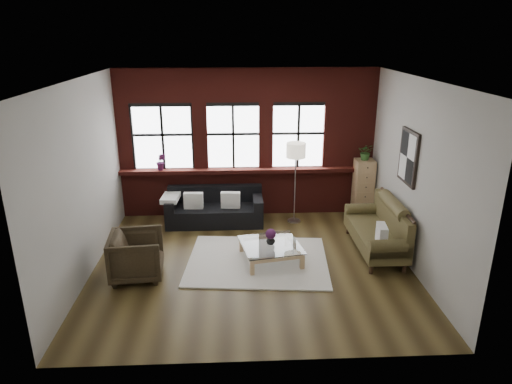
{
  "coord_description": "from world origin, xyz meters",
  "views": [
    {
      "loc": [
        -0.27,
        -7.17,
        3.9
      ],
      "look_at": [
        0.1,
        0.6,
        1.15
      ],
      "focal_mm": 32.0,
      "sensor_mm": 36.0,
      "label": 1
    }
  ],
  "objects_px": {
    "coffee_table": "(271,253)",
    "drawer_chest": "(363,189)",
    "dark_sofa": "(215,207)",
    "armchair": "(137,256)",
    "vase": "(271,240)",
    "floor_lamp": "(295,180)",
    "vintage_settee": "(376,227)"
  },
  "relations": [
    {
      "from": "armchair",
      "to": "drawer_chest",
      "type": "bearing_deg",
      "value": -66.49
    },
    {
      "from": "coffee_table",
      "to": "floor_lamp",
      "type": "distance_m",
      "value": 2.05
    },
    {
      "from": "dark_sofa",
      "to": "coffee_table",
      "type": "height_order",
      "value": "dark_sofa"
    },
    {
      "from": "dark_sofa",
      "to": "drawer_chest",
      "type": "relative_size",
      "value": 1.56
    },
    {
      "from": "dark_sofa",
      "to": "floor_lamp",
      "type": "distance_m",
      "value": 1.8
    },
    {
      "from": "coffee_table",
      "to": "vase",
      "type": "distance_m",
      "value": 0.25
    },
    {
      "from": "vintage_settee",
      "to": "coffee_table",
      "type": "height_order",
      "value": "vintage_settee"
    },
    {
      "from": "vase",
      "to": "drawer_chest",
      "type": "relative_size",
      "value": 0.13
    },
    {
      "from": "vintage_settee",
      "to": "dark_sofa",
      "type": "bearing_deg",
      "value": 153.76
    },
    {
      "from": "vase",
      "to": "floor_lamp",
      "type": "distance_m",
      "value": 1.96
    },
    {
      "from": "vase",
      "to": "floor_lamp",
      "type": "xyz_separation_m",
      "value": [
        0.65,
        1.78,
        0.53
      ]
    },
    {
      "from": "vintage_settee",
      "to": "coffee_table",
      "type": "relative_size",
      "value": 1.88
    },
    {
      "from": "dark_sofa",
      "to": "coffee_table",
      "type": "bearing_deg",
      "value": -59.24
    },
    {
      "from": "vase",
      "to": "vintage_settee",
      "type": "bearing_deg",
      "value": 8.26
    },
    {
      "from": "armchair",
      "to": "drawer_chest",
      "type": "height_order",
      "value": "drawer_chest"
    },
    {
      "from": "vintage_settee",
      "to": "floor_lamp",
      "type": "relative_size",
      "value": 1.0
    },
    {
      "from": "vintage_settee",
      "to": "vase",
      "type": "height_order",
      "value": "vintage_settee"
    },
    {
      "from": "vintage_settee",
      "to": "drawer_chest",
      "type": "bearing_deg",
      "value": 82.85
    },
    {
      "from": "dark_sofa",
      "to": "vase",
      "type": "relative_size",
      "value": 12.36
    },
    {
      "from": "drawer_chest",
      "to": "vintage_settee",
      "type": "bearing_deg",
      "value": -97.15
    },
    {
      "from": "drawer_chest",
      "to": "armchair",
      "type": "bearing_deg",
      "value": -151.28
    },
    {
      "from": "armchair",
      "to": "floor_lamp",
      "type": "height_order",
      "value": "floor_lamp"
    },
    {
      "from": "vintage_settee",
      "to": "armchair",
      "type": "xyz_separation_m",
      "value": [
        -4.22,
        -0.73,
        -0.11
      ]
    },
    {
      "from": "armchair",
      "to": "floor_lamp",
      "type": "bearing_deg",
      "value": -57.88
    },
    {
      "from": "armchair",
      "to": "coffee_table",
      "type": "relative_size",
      "value": 0.85
    },
    {
      "from": "dark_sofa",
      "to": "vase",
      "type": "height_order",
      "value": "dark_sofa"
    },
    {
      "from": "coffee_table",
      "to": "drawer_chest",
      "type": "relative_size",
      "value": 0.77
    },
    {
      "from": "vase",
      "to": "drawer_chest",
      "type": "xyz_separation_m",
      "value": [
        2.18,
        1.99,
        0.24
      ]
    },
    {
      "from": "armchair",
      "to": "vase",
      "type": "relative_size",
      "value": 5.21
    },
    {
      "from": "coffee_table",
      "to": "drawer_chest",
      "type": "bearing_deg",
      "value": 42.41
    },
    {
      "from": "vintage_settee",
      "to": "vase",
      "type": "xyz_separation_m",
      "value": [
        -1.96,
        -0.28,
        -0.09
      ]
    },
    {
      "from": "drawer_chest",
      "to": "coffee_table",
      "type": "bearing_deg",
      "value": -137.59
    }
  ]
}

